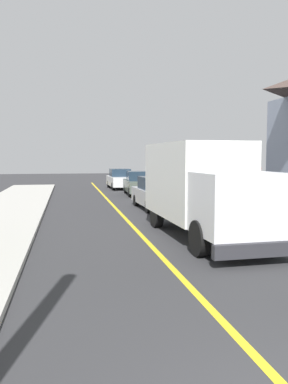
% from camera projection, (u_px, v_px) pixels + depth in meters
% --- Properties ---
extents(centre_line_yellow, '(0.16, 56.00, 0.01)m').
position_uv_depth(centre_line_yellow, '(144.00, 238.00, 13.20)').
color(centre_line_yellow, gold).
rests_on(centre_line_yellow, ground).
extents(box_truck, '(2.65, 7.26, 3.20)m').
position_uv_depth(box_truck, '(202.00, 185.00, 13.37)').
color(box_truck, silver).
rests_on(box_truck, ground).
extents(parked_car_near, '(1.95, 4.46, 1.67)m').
position_uv_depth(parked_car_near, '(157.00, 194.00, 20.43)').
color(parked_car_near, '#B7B7BC').
rests_on(parked_car_near, ground).
extents(parked_car_mid, '(1.97, 4.47, 1.67)m').
position_uv_depth(parked_car_mid, '(139.00, 184.00, 27.81)').
color(parked_car_mid, '#4C564C').
rests_on(parked_car_mid, ground).
extents(parked_car_far, '(1.91, 4.44, 1.67)m').
position_uv_depth(parked_car_far, '(120.00, 179.00, 33.11)').
color(parked_car_far, silver).
rests_on(parked_car_far, ground).
extents(parked_van_across, '(1.82, 4.41, 1.67)m').
position_uv_depth(parked_van_across, '(246.00, 201.00, 17.27)').
color(parked_van_across, silver).
rests_on(parked_van_across, ground).
extents(stop_sign, '(0.80, 0.10, 2.65)m').
position_uv_depth(stop_sign, '(252.00, 179.00, 15.08)').
color(stop_sign, gray).
rests_on(stop_sign, ground).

